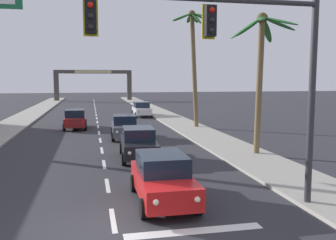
{
  "coord_description": "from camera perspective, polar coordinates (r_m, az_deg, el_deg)",
  "views": [
    {
      "loc": [
        -0.58,
        -10.13,
        4.27
      ],
      "look_at": [
        3.26,
        8.0,
        2.2
      ],
      "focal_mm": 39.05,
      "sensor_mm": 36.0,
      "label": 1
    }
  ],
  "objects": [
    {
      "name": "traffic_signal_mast",
      "position": [
        11.46,
        7.58,
        11.33
      ],
      "size": [
        10.82,
        0.41,
        7.33
      ],
      "color": "#2D2D33",
      "rests_on": "ground"
    },
    {
      "name": "sedan_fifth_in_queue",
      "position": [
        26.77,
        -6.81,
        -1.0
      ],
      "size": [
        2.07,
        4.5,
        1.68
      ],
      "color": "#4C515B",
      "rests_on": "ground"
    },
    {
      "name": "sedan_parked_nearest_kerb",
      "position": [
        42.19,
        -4.13,
        1.71
      ],
      "size": [
        1.95,
        4.45,
        1.68
      ],
      "color": "silver",
      "rests_on": "ground"
    },
    {
      "name": "sedan_third_in_queue",
      "position": [
        19.77,
        -4.61,
        -3.6
      ],
      "size": [
        2.1,
        4.51,
        1.68
      ],
      "color": "black",
      "rests_on": "ground"
    },
    {
      "name": "lane_markings",
      "position": [
        30.68,
        -9.98,
        -1.72
      ],
      "size": [
        4.28,
        88.02,
        0.01
      ],
      "color": "silver",
      "rests_on": "ground"
    },
    {
      "name": "sedan_oncoming_far",
      "position": [
        32.65,
        -14.3,
        0.17
      ],
      "size": [
        2.01,
        4.47,
        1.68
      ],
      "color": "maroon",
      "rests_on": "ground"
    },
    {
      "name": "ground_plane",
      "position": [
        11.01,
        -8.35,
        -16.52
      ],
      "size": [
        220.0,
        220.0,
        0.0
      ],
      "primitive_type": "plane",
      "color": "#2D2D33"
    },
    {
      "name": "town_gateway_arch",
      "position": [
        74.71,
        -11.56,
        6.06
      ],
      "size": [
        15.18,
        0.9,
        6.11
      ],
      "color": "#423D38",
      "rests_on": "ground"
    },
    {
      "name": "palm_right_third",
      "position": [
        32.06,
        3.94,
        11.13
      ],
      "size": [
        3.62,
        3.53,
        10.12
      ],
      "color": "brown",
      "rests_on": "ground"
    },
    {
      "name": "palm_right_second",
      "position": [
        20.95,
        14.36,
        9.95
      ],
      "size": [
        4.07,
        4.05,
        7.87
      ],
      "color": "brown",
      "rests_on": "ground"
    },
    {
      "name": "sidewalk_right",
      "position": [
        31.55,
        3.57,
        -1.29
      ],
      "size": [
        3.2,
        110.0,
        0.14
      ],
      "primitive_type": "cube",
      "color": "#9E998E",
      "rests_on": "ground"
    },
    {
      "name": "sedan_lead_at_stop_bar",
      "position": [
        12.89,
        -0.86,
        -9.0
      ],
      "size": [
        1.96,
        4.46,
        1.68
      ],
      "color": "red",
      "rests_on": "ground"
    }
  ]
}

